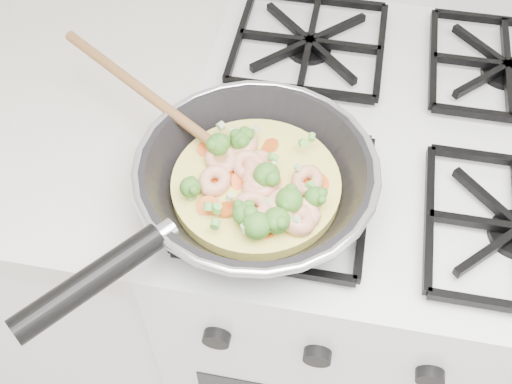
# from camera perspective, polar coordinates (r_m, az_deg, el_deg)

# --- Properties ---
(stove) EXTENTS (0.60, 0.60, 0.92)m
(stove) POSITION_cam_1_polar(r_m,az_deg,el_deg) (1.26, 9.36, -8.33)
(stove) COLOR white
(stove) RESTS_ON ground
(skillet) EXTENTS (0.44, 0.43, 0.09)m
(skillet) POSITION_cam_1_polar(r_m,az_deg,el_deg) (0.76, -0.33, 0.99)
(skillet) COLOR black
(skillet) RESTS_ON stove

